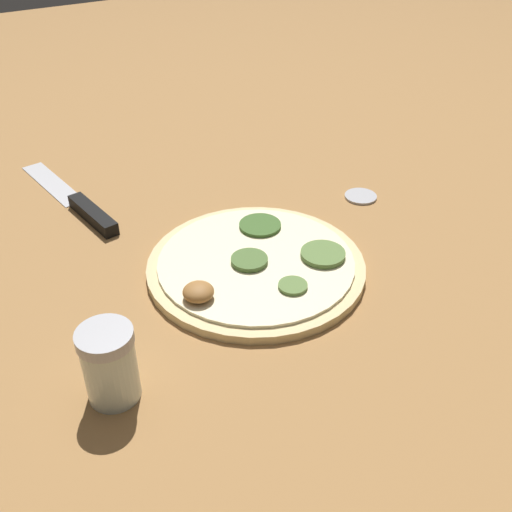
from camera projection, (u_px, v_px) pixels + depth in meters
The scene contains 5 objects.
ground_plane at pixel (256, 270), 0.74m from camera, with size 3.00×3.00×0.00m, color #9E703F.
pizza at pixel (256, 265), 0.73m from camera, with size 0.27×0.27×0.03m.
knife at pixel (82, 206), 0.85m from camera, with size 0.07×0.27×0.02m.
spice_jar at pixel (110, 364), 0.55m from camera, with size 0.05×0.05×0.08m.
loose_cap at pixel (361, 195), 0.88m from camera, with size 0.05×0.05×0.01m.
Camera 1 is at (-0.30, -0.51, 0.44)m, focal length 42.00 mm.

